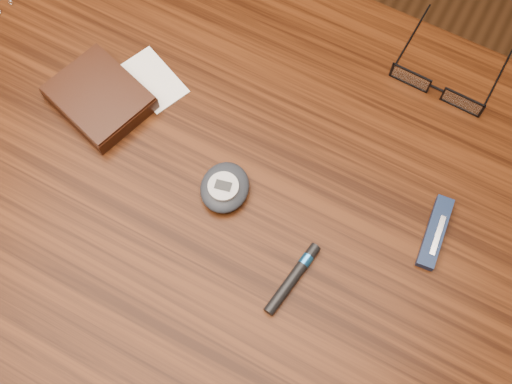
{
  "coord_description": "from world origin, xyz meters",
  "views": [
    {
      "loc": [
        0.19,
        -0.23,
        1.46
      ],
      "look_at": [
        0.06,
        0.02,
        0.76
      ],
      "focal_mm": 45.0,
      "sensor_mm": 36.0,
      "label": 1
    }
  ],
  "objects_px": {
    "eyeglasses": "(438,86)",
    "pedometer": "(225,187)",
    "desk": "(210,218)",
    "wallet_and_card": "(101,97)",
    "pocket_knife": "(435,232)"
  },
  "relations": [
    {
      "from": "desk",
      "to": "pocket_knife",
      "type": "height_order",
      "value": "pocket_knife"
    },
    {
      "from": "wallet_and_card",
      "to": "pocket_knife",
      "type": "height_order",
      "value": "wallet_and_card"
    },
    {
      "from": "pedometer",
      "to": "pocket_knife",
      "type": "bearing_deg",
      "value": 15.87
    },
    {
      "from": "eyeglasses",
      "to": "pedometer",
      "type": "relative_size",
      "value": 1.71
    },
    {
      "from": "eyeglasses",
      "to": "pedometer",
      "type": "height_order",
      "value": "same"
    },
    {
      "from": "desk",
      "to": "pedometer",
      "type": "relative_size",
      "value": 12.92
    },
    {
      "from": "desk",
      "to": "wallet_and_card",
      "type": "relative_size",
      "value": 6.17
    },
    {
      "from": "eyeglasses",
      "to": "pedometer",
      "type": "distance_m",
      "value": 0.3
    },
    {
      "from": "desk",
      "to": "wallet_and_card",
      "type": "xyz_separation_m",
      "value": [
        -0.17,
        0.04,
        0.11
      ]
    },
    {
      "from": "desk",
      "to": "wallet_and_card",
      "type": "height_order",
      "value": "wallet_and_card"
    },
    {
      "from": "wallet_and_card",
      "to": "eyeglasses",
      "type": "bearing_deg",
      "value": 30.46
    },
    {
      "from": "pedometer",
      "to": "pocket_knife",
      "type": "height_order",
      "value": "pedometer"
    },
    {
      "from": "eyeglasses",
      "to": "pocket_knife",
      "type": "bearing_deg",
      "value": -68.42
    },
    {
      "from": "desk",
      "to": "pocket_knife",
      "type": "bearing_deg",
      "value": 16.41
    },
    {
      "from": "desk",
      "to": "eyeglasses",
      "type": "relative_size",
      "value": 7.57
    }
  ]
}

